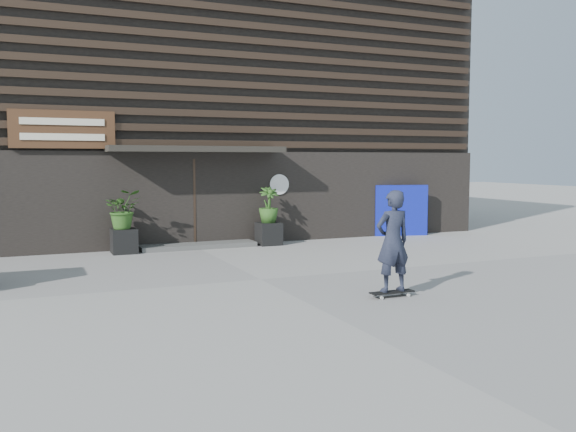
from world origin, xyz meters
name	(u,v)px	position (x,y,z in m)	size (l,w,h in m)	color
ground	(260,279)	(0.00, 0.00, 0.00)	(80.00, 80.00, 0.00)	gray
entrance_step	(198,245)	(0.00, 4.60, 0.06)	(3.00, 0.80, 0.12)	#484846
planter_pot_left	(124,241)	(-1.90, 4.40, 0.30)	(0.60, 0.60, 0.60)	black
bamboo_left	(123,209)	(-1.90, 4.40, 1.08)	(0.86, 0.75, 0.96)	#2D591E
planter_pot_right	(269,234)	(1.90, 4.40, 0.30)	(0.60, 0.60, 0.60)	black
bamboo_right	(269,205)	(1.90, 4.40, 1.08)	(0.54, 0.54, 0.96)	#2D591E
blue_tarp	(401,210)	(6.30, 4.70, 0.76)	(1.63, 0.12, 1.52)	#0C149C
building	(155,109)	(0.00, 9.96, 3.99)	(18.00, 11.00, 8.00)	black
skateboarder	(393,241)	(1.48, -2.28, 0.93)	(0.78, 0.41, 1.78)	black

